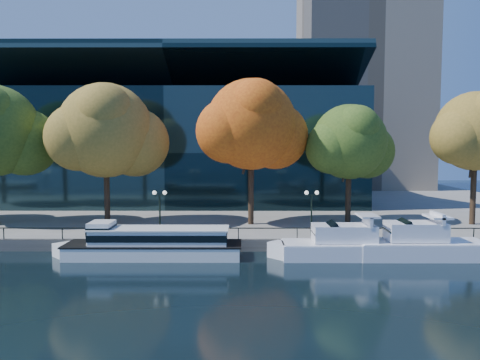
{
  "coord_description": "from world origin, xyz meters",
  "views": [
    {
      "loc": [
        5.25,
        -35.99,
        9.12
      ],
      "look_at": [
        5.12,
        8.0,
        5.69
      ],
      "focal_mm": 35.0,
      "sensor_mm": 36.0,
      "label": 1
    }
  ],
  "objects_px": {
    "tour_boat": "(149,242)",
    "tree_2": "(107,132)",
    "lamp_1": "(160,203)",
    "lamp_2": "(312,203)",
    "tree_4": "(351,144)",
    "tree_5": "(477,133)",
    "cruiser_far": "(415,244)",
    "tree_3": "(253,126)",
    "cruiser_near": "(344,245)"
  },
  "relations": [
    {
      "from": "tree_2",
      "to": "tree_5",
      "type": "relative_size",
      "value": 1.06
    },
    {
      "from": "tree_3",
      "to": "lamp_2",
      "type": "height_order",
      "value": "tree_3"
    },
    {
      "from": "cruiser_far",
      "to": "tree_2",
      "type": "xyz_separation_m",
      "value": [
        -27.21,
        10.07,
        9.06
      ]
    },
    {
      "from": "tree_3",
      "to": "tree_5",
      "type": "bearing_deg",
      "value": -0.07
    },
    {
      "from": "cruiser_near",
      "to": "lamp_2",
      "type": "distance_m",
      "value": 5.21
    },
    {
      "from": "cruiser_far",
      "to": "tree_3",
      "type": "relative_size",
      "value": 0.78
    },
    {
      "from": "tree_2",
      "to": "lamp_1",
      "type": "bearing_deg",
      "value": -44.99
    },
    {
      "from": "tree_4",
      "to": "tree_5",
      "type": "height_order",
      "value": "tree_5"
    },
    {
      "from": "tree_4",
      "to": "tree_5",
      "type": "distance_m",
      "value": 12.36
    },
    {
      "from": "tree_2",
      "to": "lamp_2",
      "type": "bearing_deg",
      "value": -17.71
    },
    {
      "from": "tree_2",
      "to": "tree_4",
      "type": "relative_size",
      "value": 1.16
    },
    {
      "from": "tree_4",
      "to": "lamp_2",
      "type": "xyz_separation_m",
      "value": [
        -5.09,
        -7.56,
        -5.15
      ]
    },
    {
      "from": "cruiser_near",
      "to": "tree_5",
      "type": "height_order",
      "value": "tree_5"
    },
    {
      "from": "tree_5",
      "to": "lamp_2",
      "type": "relative_size",
      "value": 3.3
    },
    {
      "from": "tour_boat",
      "to": "tree_2",
      "type": "relative_size",
      "value": 1.08
    },
    {
      "from": "lamp_1",
      "to": "lamp_2",
      "type": "relative_size",
      "value": 1.0
    },
    {
      "from": "cruiser_near",
      "to": "tree_5",
      "type": "relative_size",
      "value": 0.91
    },
    {
      "from": "lamp_2",
      "to": "tree_5",
      "type": "bearing_deg",
      "value": 19.7
    },
    {
      "from": "tour_boat",
      "to": "tree_2",
      "type": "distance_m",
      "value": 14.63
    },
    {
      "from": "tour_boat",
      "to": "cruiser_near",
      "type": "height_order",
      "value": "cruiser_near"
    },
    {
      "from": "tour_boat",
      "to": "lamp_1",
      "type": "distance_m",
      "value": 4.57
    },
    {
      "from": "tour_boat",
      "to": "tree_2",
      "type": "bearing_deg",
      "value": 121.21
    },
    {
      "from": "lamp_2",
      "to": "tree_4",
      "type": "bearing_deg",
      "value": 56.04
    },
    {
      "from": "tree_2",
      "to": "tree_3",
      "type": "distance_m",
      "value": 14.53
    },
    {
      "from": "lamp_1",
      "to": "cruiser_far",
      "type": "bearing_deg",
      "value": -10.38
    },
    {
      "from": "tree_5",
      "to": "lamp_2",
      "type": "distance_m",
      "value": 19.43
    },
    {
      "from": "tree_5",
      "to": "lamp_1",
      "type": "relative_size",
      "value": 3.3
    },
    {
      "from": "tree_5",
      "to": "lamp_1",
      "type": "distance_m",
      "value": 31.84
    },
    {
      "from": "tree_3",
      "to": "tour_boat",
      "type": "bearing_deg",
      "value": -130.85
    },
    {
      "from": "lamp_1",
      "to": "tree_4",
      "type": "bearing_deg",
      "value": 22.39
    },
    {
      "from": "cruiser_near",
      "to": "cruiser_far",
      "type": "bearing_deg",
      "value": -0.42
    },
    {
      "from": "tree_2",
      "to": "lamp_1",
      "type": "height_order",
      "value": "tree_2"
    },
    {
      "from": "tree_2",
      "to": "cruiser_near",
      "type": "bearing_deg",
      "value": -24.92
    },
    {
      "from": "tree_3",
      "to": "tree_4",
      "type": "xyz_separation_m",
      "value": [
        10.08,
        1.33,
        -1.7
      ]
    },
    {
      "from": "tour_boat",
      "to": "tree_4",
      "type": "relative_size",
      "value": 1.26
    },
    {
      "from": "tour_boat",
      "to": "tree_4",
      "type": "xyz_separation_m",
      "value": [
        18.62,
        11.21,
        7.89
      ]
    },
    {
      "from": "tour_boat",
      "to": "tree_2",
      "type": "xyz_separation_m",
      "value": [
        -5.98,
        9.87,
        8.99
      ]
    },
    {
      "from": "tree_4",
      "to": "cruiser_near",
      "type": "bearing_deg",
      "value": -104.86
    },
    {
      "from": "cruiser_far",
      "to": "lamp_1",
      "type": "xyz_separation_m",
      "value": [
        -20.98,
        3.84,
        2.81
      ]
    },
    {
      "from": "tree_3",
      "to": "tree_4",
      "type": "distance_m",
      "value": 10.31
    },
    {
      "from": "cruiser_far",
      "to": "tree_2",
      "type": "distance_m",
      "value": 30.4
    },
    {
      "from": "tree_2",
      "to": "tree_4",
      "type": "distance_m",
      "value": 24.66
    },
    {
      "from": "cruiser_far",
      "to": "lamp_1",
      "type": "height_order",
      "value": "lamp_1"
    },
    {
      "from": "lamp_1",
      "to": "tour_boat",
      "type": "bearing_deg",
      "value": -93.96
    },
    {
      "from": "tour_boat",
      "to": "tree_5",
      "type": "height_order",
      "value": "tree_5"
    },
    {
      "from": "lamp_1",
      "to": "tree_3",
      "type": "bearing_deg",
      "value": 36.96
    },
    {
      "from": "tour_boat",
      "to": "tree_5",
      "type": "relative_size",
      "value": 1.15
    },
    {
      "from": "cruiser_near",
      "to": "lamp_1",
      "type": "height_order",
      "value": "lamp_1"
    },
    {
      "from": "cruiser_near",
      "to": "lamp_2",
      "type": "relative_size",
      "value": 3.0
    },
    {
      "from": "tree_2",
      "to": "cruiser_far",
      "type": "bearing_deg",
      "value": -20.31
    }
  ]
}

